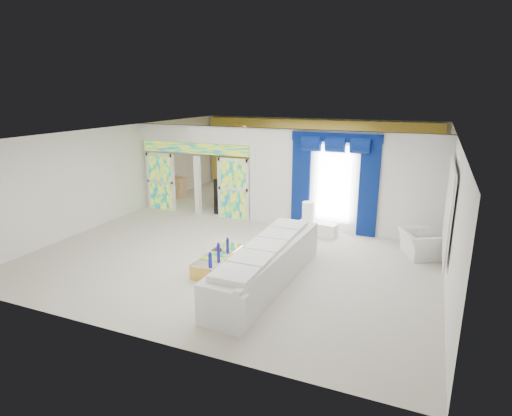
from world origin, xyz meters
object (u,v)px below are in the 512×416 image
at_px(console_table, 318,229).
at_px(grand_piano, 246,190).
at_px(white_sofa, 267,267).
at_px(coffee_table, 219,262).
at_px(armchair, 420,244).

bearing_deg(console_table, grand_piano, 144.01).
relative_size(white_sofa, coffee_table, 2.62).
distance_m(armchair, grand_piano, 6.97).
bearing_deg(console_table, armchair, -12.05).
xyz_separation_m(white_sofa, coffee_table, (-1.35, 0.30, -0.22)).
bearing_deg(white_sofa, grand_piano, 120.77).
bearing_deg(armchair, coffee_table, 96.44).
xyz_separation_m(coffee_table, armchair, (4.38, 2.71, 0.15)).
bearing_deg(coffee_table, grand_piano, 107.91).
relative_size(coffee_table, grand_piano, 0.81).
distance_m(white_sofa, console_table, 3.63).
distance_m(white_sofa, armchair, 4.27).
relative_size(coffee_table, armchair, 1.61).
height_order(console_table, armchair, armchair).
bearing_deg(coffee_table, armchair, 31.80).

